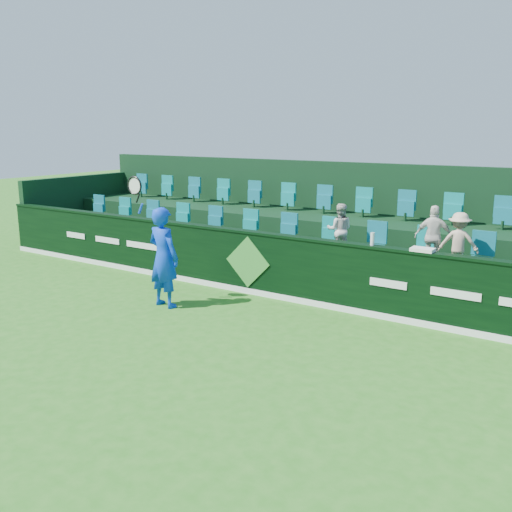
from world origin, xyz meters
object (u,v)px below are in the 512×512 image
Objects in this scene: tennis_player at (163,257)px; spectator_middle at (434,237)px; spectator_right at (459,242)px; towel at (423,250)px; spectator_left at (340,230)px; drinks_bottle at (372,239)px.

spectator_middle is (4.41, 2.85, 0.41)m from tennis_player.
spectator_right reaches higher than towel.
tennis_player is 3.75m from spectator_left.
drinks_bottle is (-1.27, -1.12, 0.10)m from spectator_right.
spectator_middle is 1.09× the size of spectator_right.
spectator_right is 4.72× the size of drinks_bottle.
spectator_left is (2.42, 2.85, 0.35)m from tennis_player.
spectator_right is 1.17m from towel.
towel is at bearing 0.00° from drinks_bottle.
tennis_player is 2.32× the size of spectator_right.
tennis_player is 6.64× the size of towel.
tennis_player reaches higher than drinks_bottle.
spectator_right is 1.70m from drinks_bottle.
drinks_bottle is (-0.80, -1.12, 0.06)m from spectator_middle.
spectator_left is at bearing -9.99° from spectator_right.
spectator_left is 2.83× the size of towel.
spectator_left reaches higher than towel.
tennis_player reaches higher than spectator_right.
spectator_middle is 3.10× the size of towel.
towel is at bearing 20.75° from tennis_player.
tennis_player is at bearing -159.25° from towel.
spectator_middle reaches higher than towel.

